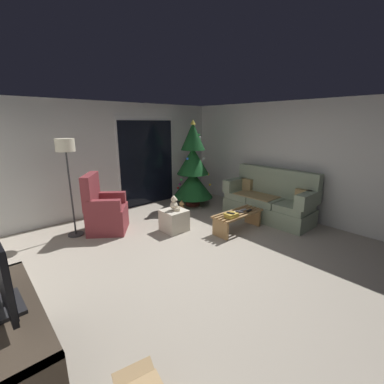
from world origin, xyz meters
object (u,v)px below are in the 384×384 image
(floor_lamp, at_px, (66,155))
(television, at_px, (0,269))
(armchair, at_px, (105,211))
(teddy_bear_cream, at_px, (174,204))
(couch, at_px, (269,200))
(remote_graphite, at_px, (240,212))
(cell_phone, at_px, (231,213))
(media_shelf, at_px, (13,356))
(remote_black, at_px, (249,210))
(book_stack, at_px, (232,215))
(teddy_bear_honey_by_tree, at_px, (182,208))
(remote_white, at_px, (232,213))
(christmas_tree, at_px, (193,169))
(remote_silver, at_px, (243,210))
(coffee_table, at_px, (238,218))
(ottoman, at_px, (174,220))

(floor_lamp, xyz_separation_m, television, (-1.29, -2.72, -0.46))
(armchair, distance_m, teddy_bear_cream, 1.35)
(couch, relative_size, remote_graphite, 12.51)
(cell_phone, height_order, teddy_bear_cream, teddy_bear_cream)
(cell_phone, bearing_deg, media_shelf, 174.21)
(cell_phone, xyz_separation_m, armchair, (-1.64, 1.75, -0.05))
(remote_black, bearing_deg, couch, -91.47)
(remote_black, height_order, book_stack, book_stack)
(cell_phone, xyz_separation_m, television, (-3.43, -0.77, 0.59))
(remote_black, bearing_deg, remote_graphite, 60.58)
(armchair, relative_size, teddy_bear_honey_by_tree, 3.96)
(remote_white, relative_size, floor_lamp, 0.09)
(cell_phone, xyz_separation_m, teddy_bear_cream, (-0.61, 0.89, 0.09))
(teddy_bear_cream, bearing_deg, remote_white, -44.21)
(armchair, bearing_deg, floor_lamp, 158.52)
(christmas_tree, bearing_deg, media_shelf, -147.23)
(remote_black, distance_m, armchair, 2.80)
(armchair, bearing_deg, couch, -28.83)
(cell_phone, xyz_separation_m, floor_lamp, (-2.15, 1.94, 1.06))
(remote_black, relative_size, teddy_bear_honey_by_tree, 0.55)
(remote_silver, bearing_deg, teddy_bear_cream, 58.35)
(teddy_bear_honey_by_tree, bearing_deg, couch, -50.91)
(armchair, bearing_deg, book_stack, -46.77)
(coffee_table, bearing_deg, cell_phone, -166.19)
(ottoman, relative_size, teddy_bear_cream, 1.54)
(armchair, xyz_separation_m, television, (-1.79, -2.52, 0.64))
(teddy_bear_cream, distance_m, teddy_bear_honey_by_tree, 1.12)
(christmas_tree, xyz_separation_m, armchair, (-2.37, -0.13, -0.53))
(christmas_tree, bearing_deg, teddy_bear_cream, -143.71)
(television, bearing_deg, media_shelf, -121.44)
(couch, bearing_deg, ottoman, 157.93)
(remote_white, distance_m, armchair, 2.44)
(coffee_table, distance_m, book_stack, 0.35)
(remote_white, distance_m, teddy_bear_cream, 1.12)
(book_stack, height_order, teddy_bear_cream, teddy_bear_cream)
(teddy_bear_cream, relative_size, teddy_bear_honey_by_tree, 1.00)
(armchair, distance_m, ottoman, 1.34)
(book_stack, distance_m, christmas_tree, 2.08)
(remote_silver, bearing_deg, cell_phone, 105.14)
(remote_white, height_order, remote_black, same)
(remote_graphite, bearing_deg, couch, 165.73)
(book_stack, distance_m, cell_phone, 0.05)
(remote_silver, height_order, ottoman, ottoman)
(book_stack, distance_m, teddy_bear_cream, 1.10)
(remote_black, distance_m, ottoman, 1.48)
(christmas_tree, bearing_deg, floor_lamp, 178.55)
(remote_graphite, relative_size, media_shelf, 0.11)
(ottoman, bearing_deg, armchair, 140.16)
(couch, xyz_separation_m, teddy_bear_honey_by_tree, (-1.23, 1.52, -0.28))
(remote_graphite, bearing_deg, media_shelf, -1.96)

